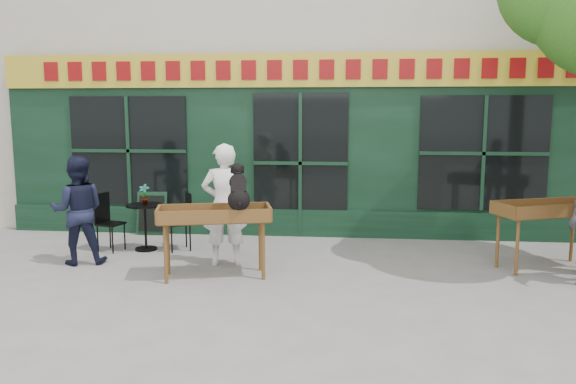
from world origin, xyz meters
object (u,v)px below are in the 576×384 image
Objects in this scene: book_cart_right at (548,213)px; dog at (238,186)px; bistro_table at (145,218)px; woman at (224,205)px; book_cart_center at (214,219)px; man_left at (78,210)px.

dog is at bearing 171.93° from book_cart_right.
book_cart_right is 2.13× the size of bistro_table.
woman is 4.71m from book_cart_right.
woman reaches higher than dog.
woman reaches higher than book_cart_center.
book_cart_center is at bearing 170.43° from book_cart_right.
woman is at bearing 162.65° from book_cart_right.
woman is 1.12× the size of man_left.
book_cart_center is 0.89× the size of woman.
woman reaches higher than man_left.
man_left is at bearing -9.43° from woman.
man_left is at bearing 154.33° from dog.
man_left is (-6.89, -0.44, -0.01)m from book_cart_right.
book_cart_right reaches higher than bistro_table.
book_cart_center is 0.99× the size of man_left.
man_left is at bearing -127.87° from bistro_table.
woman is at bearing 166.25° from man_left.
dog is 0.79× the size of bistro_table.
book_cart_center is 2.11× the size of bistro_table.
man_left reaches higher than book_cart_right.
book_cart_center is 2.24m from man_left.
book_cart_center and book_cart_right have the same top height.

